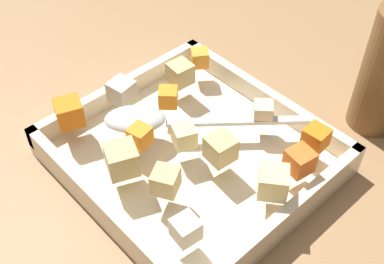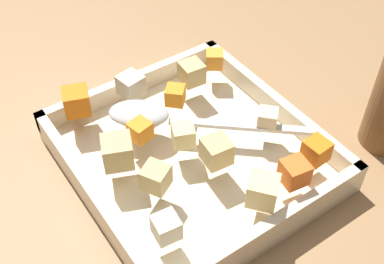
% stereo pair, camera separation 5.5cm
% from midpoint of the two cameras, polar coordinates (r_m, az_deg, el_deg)
% --- Properties ---
extents(ground_plane, '(4.00, 4.00, 0.00)m').
position_cam_midpoint_polar(ground_plane, '(0.60, -2.04, -3.27)').
color(ground_plane, '#936D47').
extents(baking_dish, '(0.29, 0.27, 0.04)m').
position_cam_midpoint_polar(baking_dish, '(0.58, -2.72, -2.88)').
color(baking_dish, beige).
rests_on(baking_dish, ground_plane).
extents(carrot_chunk_rim_edge, '(0.03, 0.03, 0.02)m').
position_cam_midpoint_polar(carrot_chunk_rim_edge, '(0.56, 11.37, -0.80)').
color(carrot_chunk_rim_edge, orange).
rests_on(carrot_chunk_rim_edge, baking_dish).
extents(carrot_chunk_back_center, '(0.03, 0.03, 0.02)m').
position_cam_midpoint_polar(carrot_chunk_back_center, '(0.60, -5.43, 3.91)').
color(carrot_chunk_back_center, orange).
rests_on(carrot_chunk_back_center, baking_dish).
extents(carrot_chunk_mid_right, '(0.04, 0.04, 0.03)m').
position_cam_midpoint_polar(carrot_chunk_mid_right, '(0.59, -16.60, 2.04)').
color(carrot_chunk_mid_right, orange).
rests_on(carrot_chunk_mid_right, baking_dish).
extents(carrot_chunk_near_left, '(0.03, 0.03, 0.03)m').
position_cam_midpoint_polar(carrot_chunk_near_left, '(0.53, 9.40, -3.47)').
color(carrot_chunk_near_left, orange).
rests_on(carrot_chunk_near_left, baking_dish).
extents(carrot_chunk_far_right, '(0.03, 0.03, 0.02)m').
position_cam_midpoint_polar(carrot_chunk_far_right, '(0.55, -8.88, -0.58)').
color(carrot_chunk_far_right, orange).
rests_on(carrot_chunk_far_right, baking_dish).
extents(carrot_chunk_front_center, '(0.03, 0.03, 0.02)m').
position_cam_midpoint_polar(carrot_chunk_front_center, '(0.66, -1.53, 8.45)').
color(carrot_chunk_front_center, orange).
rests_on(carrot_chunk_front_center, baking_dish).
extents(potato_chunk_corner_nw, '(0.04, 0.04, 0.03)m').
position_cam_midpoint_polar(potato_chunk_corner_nw, '(0.50, 6.06, -6.09)').
color(potato_chunk_corner_nw, '#E0CC89').
rests_on(potato_chunk_corner_nw, baking_dish).
extents(potato_chunk_under_handle, '(0.03, 0.03, 0.03)m').
position_cam_midpoint_polar(potato_chunk_under_handle, '(0.53, 0.34, -2.07)').
color(potato_chunk_under_handle, tan).
rests_on(potato_chunk_under_handle, baking_dish).
extents(potato_chunk_near_spoon, '(0.04, 0.04, 0.03)m').
position_cam_midpoint_polar(potato_chunk_near_spoon, '(0.51, -6.24, -5.80)').
color(potato_chunk_near_spoon, tan).
rests_on(potato_chunk_near_spoon, baking_dish).
extents(potato_chunk_mid_left, '(0.04, 0.04, 0.03)m').
position_cam_midpoint_polar(potato_chunk_mid_left, '(0.53, -11.09, -3.28)').
color(potato_chunk_mid_left, tan).
rests_on(potato_chunk_mid_left, baking_dish).
extents(potato_chunk_near_right, '(0.03, 0.03, 0.02)m').
position_cam_midpoint_polar(potato_chunk_near_right, '(0.58, 5.52, 2.25)').
color(potato_chunk_near_right, beige).
rests_on(potato_chunk_near_right, baking_dish).
extents(potato_chunk_center, '(0.03, 0.03, 0.03)m').
position_cam_midpoint_polar(potato_chunk_center, '(0.63, -3.91, 6.68)').
color(potato_chunk_center, tan).
rests_on(potato_chunk_center, baking_dish).
extents(potato_chunk_corner_ne, '(0.03, 0.03, 0.02)m').
position_cam_midpoint_polar(potato_chunk_corner_ne, '(0.55, -3.61, -0.75)').
color(potato_chunk_corner_ne, '#E0CC89').
rests_on(potato_chunk_corner_ne, baking_dish).
extents(parsnip_chunk_heap_top, '(0.03, 0.03, 0.02)m').
position_cam_midpoint_polar(parsnip_chunk_heap_top, '(0.47, -4.15, -11.32)').
color(parsnip_chunk_heap_top, silver).
rests_on(parsnip_chunk_heap_top, baking_dish).
extents(parsnip_chunk_far_left, '(0.03, 0.03, 0.03)m').
position_cam_midpoint_polar(parsnip_chunk_far_left, '(0.61, -10.70, 4.52)').
color(parsnip_chunk_far_left, beige).
rests_on(parsnip_chunk_far_left, baking_dish).
extents(serving_spoon, '(0.18, 0.20, 0.02)m').
position_cam_midpoint_polar(serving_spoon, '(0.58, -7.97, 1.33)').
color(serving_spoon, silver).
rests_on(serving_spoon, baking_dish).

